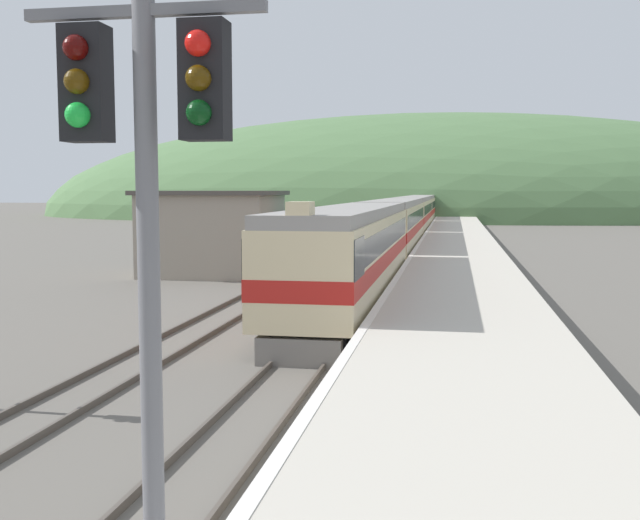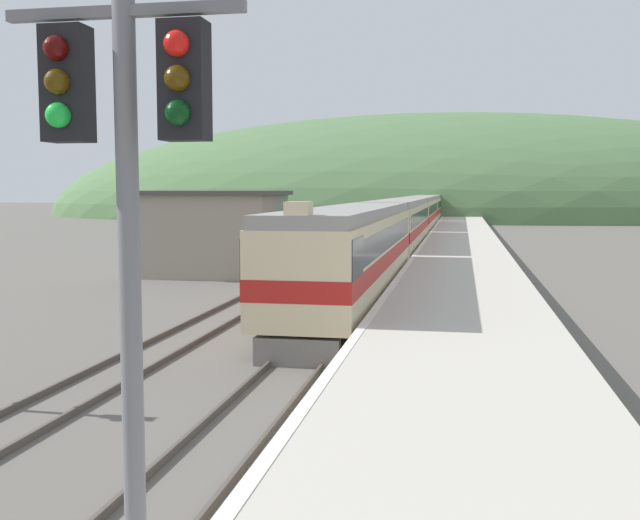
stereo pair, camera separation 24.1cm
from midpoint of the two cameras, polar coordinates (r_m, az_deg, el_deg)
name	(u,v)px [view 2 (the right image)]	position (r m, az deg, el deg)	size (l,w,h in m)	color
track_main	(417,237)	(73.47, 7.46, 1.71)	(1.52, 180.00, 0.16)	#4C443D
track_siding	(372,237)	(73.84, 4.09, 1.76)	(1.52, 180.00, 0.16)	#4C443D
platform	(461,249)	(53.37, 10.85, 0.82)	(5.34, 140.00, 1.13)	#BCB5A5
distant_hills	(437,217)	(134.45, 8.95, 3.29)	(144.81, 65.16, 35.96)	#517547
station_shed	(216,233)	(41.75, -7.76, 2.09)	(7.33, 6.28, 4.66)	gray
express_train_lead_car	(352,253)	(29.77, 2.70, 0.55)	(3.02, 21.32, 4.39)	black
carriage_second	(400,226)	(52.81, 6.22, 2.61)	(3.01, 22.87, 4.03)	black
carriage_third	(419,215)	(76.49, 7.62, 3.44)	(3.01, 22.87, 4.03)	black
carriage_fourth	(429,209)	(100.20, 8.36, 3.87)	(3.01, 22.87, 4.03)	black
carriage_fifth	(435,205)	(123.92, 8.81, 4.14)	(3.01, 22.87, 4.03)	black
siding_train	(349,227)	(58.49, 2.36, 2.51)	(2.90, 36.62, 3.47)	black
signal_mast_main	(127,193)	(6.83, -13.52, 5.01)	(2.20, 0.42, 7.14)	slate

